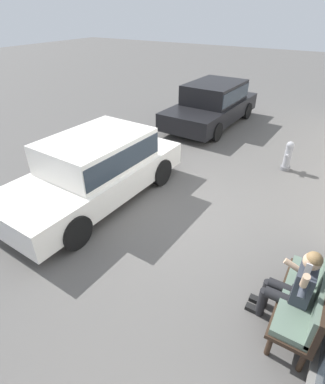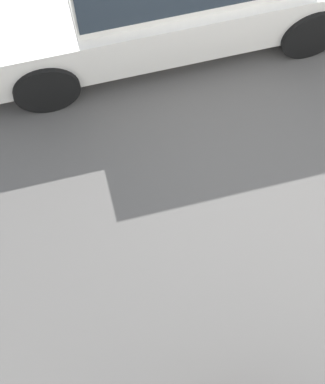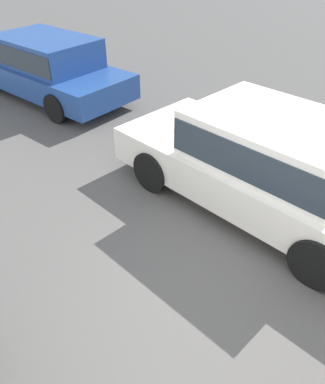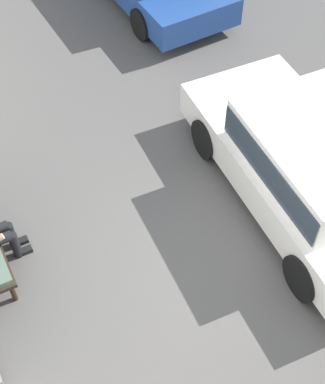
# 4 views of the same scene
# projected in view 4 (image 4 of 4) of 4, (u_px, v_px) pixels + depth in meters

# --- Properties ---
(ground_plane) EXTENTS (60.00, 60.00, 0.00)m
(ground_plane) POSITION_uv_depth(u_px,v_px,m) (210.00, 260.00, 8.19)
(ground_plane) COLOR #565451
(parked_car_mid) EXTENTS (4.51, 2.06, 1.46)m
(parked_car_mid) POSITION_uv_depth(u_px,v_px,m) (310.00, 165.00, 8.23)
(parked_car_mid) COLOR white
(parked_car_mid) RESTS_ON ground_plane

